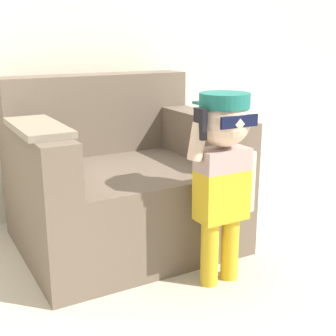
# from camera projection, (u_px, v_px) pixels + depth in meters

# --- Properties ---
(ground_plane) EXTENTS (10.00, 10.00, 0.00)m
(ground_plane) POSITION_uv_depth(u_px,v_px,m) (104.00, 245.00, 2.60)
(ground_plane) COLOR beige
(wall_back) EXTENTS (10.00, 0.05, 2.60)m
(wall_back) POSITION_uv_depth(u_px,v_px,m) (57.00, 4.00, 2.77)
(wall_back) COLOR beige
(wall_back) RESTS_ON ground_plane
(armchair) EXTENTS (1.11, 0.94, 0.91)m
(armchair) POSITION_uv_depth(u_px,v_px,m) (119.00, 183.00, 2.58)
(armchair) COLOR #6B5B4C
(armchair) RESTS_ON ground_plane
(person_child) EXTENTS (0.36, 0.27, 0.89)m
(person_child) POSITION_uv_depth(u_px,v_px,m) (223.00, 160.00, 2.06)
(person_child) COLOR gold
(person_child) RESTS_ON ground_plane
(side_table) EXTENTS (0.34, 0.34, 0.48)m
(side_table) POSITION_uv_depth(u_px,v_px,m) (247.00, 176.00, 2.88)
(side_table) COLOR white
(side_table) RESTS_ON ground_plane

